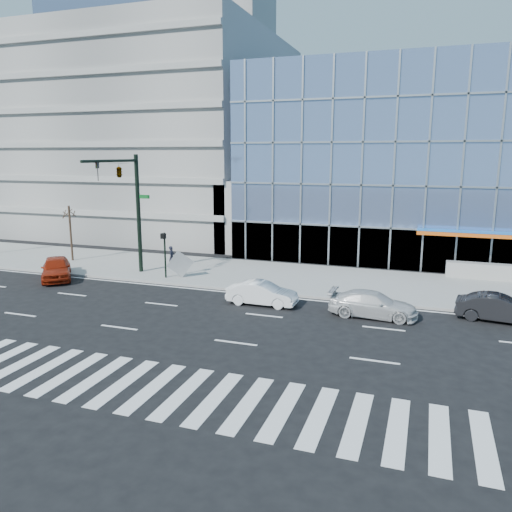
# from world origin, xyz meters

# --- Properties ---
(ground) EXTENTS (160.00, 160.00, 0.00)m
(ground) POSITION_xyz_m (0.00, 0.00, 0.00)
(ground) COLOR black
(ground) RESTS_ON ground
(sidewalk) EXTENTS (120.00, 8.00, 0.15)m
(sidewalk) POSITION_xyz_m (0.00, 8.00, 0.07)
(sidewalk) COLOR gray
(sidewalk) RESTS_ON ground
(theatre_building) EXTENTS (42.00, 26.00, 15.00)m
(theatre_building) POSITION_xyz_m (14.00, 26.00, 7.50)
(theatre_building) COLOR #6D87B6
(theatre_building) RESTS_ON ground
(parking_garage) EXTENTS (24.00, 24.00, 20.00)m
(parking_garage) POSITION_xyz_m (-20.00, 26.00, 10.00)
(parking_garage) COLOR gray
(parking_garage) RESTS_ON ground
(ramp_block) EXTENTS (6.00, 8.00, 6.00)m
(ramp_block) POSITION_xyz_m (-6.00, 18.00, 3.00)
(ramp_block) COLOR gray
(ramp_block) RESTS_ON ground
(tower_far_mid) EXTENTS (13.00, 13.00, 60.00)m
(tower_far_mid) POSITION_xyz_m (-58.00, 64.00, 30.00)
(tower_far_mid) COLOR #4B5F82
(tower_far_mid) RESTS_ON ground
(tower_backdrop) EXTENTS (14.00, 14.00, 48.00)m
(tower_backdrop) POSITION_xyz_m (-30.00, 70.00, 24.00)
(tower_backdrop) COLOR gray
(tower_backdrop) RESTS_ON ground
(traffic_signal) EXTENTS (1.14, 5.74, 8.00)m
(traffic_signal) POSITION_xyz_m (-11.00, 4.57, 6.16)
(traffic_signal) COLOR black
(traffic_signal) RESTS_ON sidewalk
(ped_signal_post) EXTENTS (0.30, 0.33, 3.00)m
(ped_signal_post) POSITION_xyz_m (-8.50, 4.94, 2.14)
(ped_signal_post) COLOR black
(ped_signal_post) RESTS_ON sidewalk
(street_tree_near) EXTENTS (1.10, 1.10, 4.23)m
(street_tree_near) POSITION_xyz_m (-18.00, 7.50, 3.78)
(street_tree_near) COLOR #332319
(street_tree_near) RESTS_ON sidewalk
(white_suv) EXTENTS (4.52, 1.94, 1.30)m
(white_suv) POSITION_xyz_m (5.29, 1.68, 0.65)
(white_suv) COLOR silver
(white_suv) RESTS_ON ground
(white_sedan) EXTENTS (3.89, 1.36, 1.28)m
(white_sedan) POSITION_xyz_m (-0.71, 1.80, 0.64)
(white_sedan) COLOR white
(white_sedan) RESTS_ON ground
(dark_sedan) EXTENTS (4.19, 1.89, 1.33)m
(dark_sedan) POSITION_xyz_m (11.29, 3.00, 0.67)
(dark_sedan) COLOR black
(dark_sedan) RESTS_ON ground
(red_sedan) EXTENTS (4.18, 4.56, 1.51)m
(red_sedan) POSITION_xyz_m (-15.40, 2.71, 0.75)
(red_sedan) COLOR maroon
(red_sedan) RESTS_ON ground
(pedestrian) EXTENTS (0.41, 0.58, 1.52)m
(pedestrian) POSITION_xyz_m (-9.66, 7.97, 0.91)
(pedestrian) COLOR black
(pedestrian) RESTS_ON sidewalk
(tilted_panel) EXTENTS (1.67, 0.83, 1.82)m
(tilted_panel) POSITION_xyz_m (-7.60, 5.35, 1.06)
(tilted_panel) COLOR #A2A2A2
(tilted_panel) RESTS_ON sidewalk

